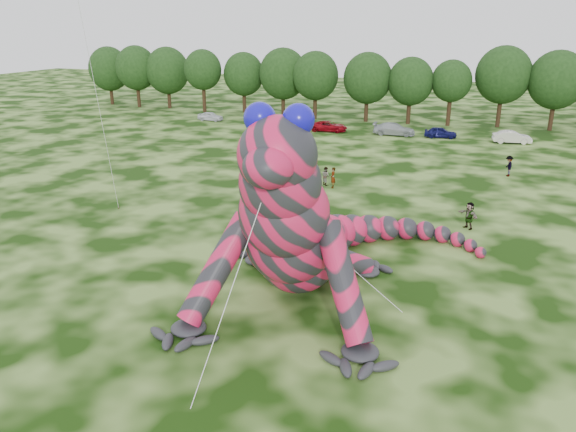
% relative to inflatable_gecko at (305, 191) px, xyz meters
% --- Properties ---
extents(ground, '(240.00, 240.00, 0.00)m').
position_rel_inflatable_gecko_xyz_m(ground, '(1.81, -4.84, -5.11)').
color(ground, '#16330A').
rests_on(ground, ground).
extents(inflatable_gecko, '(19.16, 22.06, 10.23)m').
position_rel_inflatable_gecko_xyz_m(inflatable_gecko, '(0.00, 0.00, 0.00)').
color(inflatable_gecko, '#CB1A49').
rests_on(inflatable_gecko, ground).
extents(tree_0, '(6.91, 6.22, 9.51)m').
position_rel_inflatable_gecko_xyz_m(tree_0, '(-52.75, 54.40, -0.36)').
color(tree_0, black).
rests_on(tree_0, ground).
extents(tree_1, '(6.74, 6.07, 9.81)m').
position_rel_inflatable_gecko_xyz_m(tree_1, '(-46.54, 53.22, -0.21)').
color(tree_1, black).
rests_on(tree_1, ground).
extents(tree_2, '(7.04, 6.34, 9.64)m').
position_rel_inflatable_gecko_xyz_m(tree_2, '(-41.21, 53.93, -0.29)').
color(tree_2, black).
rests_on(tree_2, ground).
extents(tree_3, '(5.81, 5.23, 9.44)m').
position_rel_inflatable_gecko_xyz_m(tree_3, '(-33.91, 52.23, -0.39)').
color(tree_3, black).
rests_on(tree_3, ground).
extents(tree_4, '(6.22, 5.60, 9.06)m').
position_rel_inflatable_gecko_xyz_m(tree_4, '(-27.83, 53.88, -0.59)').
color(tree_4, black).
rests_on(tree_4, ground).
extents(tree_5, '(7.16, 6.44, 9.80)m').
position_rel_inflatable_gecko_xyz_m(tree_5, '(-21.31, 53.60, -0.22)').
color(tree_5, black).
rests_on(tree_5, ground).
extents(tree_6, '(6.52, 5.86, 9.49)m').
position_rel_inflatable_gecko_xyz_m(tree_6, '(-15.75, 51.85, -0.37)').
color(tree_6, black).
rests_on(tree_6, ground).
extents(tree_7, '(6.68, 6.01, 9.48)m').
position_rel_inflatable_gecko_xyz_m(tree_7, '(-8.27, 51.97, -0.38)').
color(tree_7, black).
rests_on(tree_7, ground).
extents(tree_8, '(6.14, 5.53, 8.94)m').
position_rel_inflatable_gecko_xyz_m(tree_8, '(-2.41, 52.15, -0.64)').
color(tree_8, black).
rests_on(tree_8, ground).
extents(tree_9, '(5.27, 4.74, 8.68)m').
position_rel_inflatable_gecko_xyz_m(tree_9, '(2.88, 52.51, -0.78)').
color(tree_9, black).
rests_on(tree_9, ground).
extents(tree_10, '(7.09, 6.38, 10.50)m').
position_rel_inflatable_gecko_xyz_m(tree_10, '(9.21, 53.74, 0.14)').
color(tree_10, black).
rests_on(tree_10, ground).
extents(tree_11, '(7.01, 6.31, 10.07)m').
position_rel_inflatable_gecko_xyz_m(tree_11, '(15.60, 53.36, -0.08)').
color(tree_11, black).
rests_on(tree_11, ground).
extents(car_0, '(3.70, 1.58, 1.25)m').
position_rel_inflatable_gecko_xyz_m(car_0, '(-29.15, 45.07, -4.49)').
color(car_0, silver).
rests_on(car_0, ground).
extents(car_1, '(4.70, 2.14, 1.50)m').
position_rel_inflatable_gecko_xyz_m(car_1, '(-20.72, 44.92, -4.37)').
color(car_1, black).
rests_on(car_1, ground).
extents(car_2, '(4.79, 2.38, 1.30)m').
position_rel_inflatable_gecko_xyz_m(car_2, '(-11.04, 42.86, -4.46)').
color(car_2, maroon).
rests_on(car_2, ground).
extents(car_3, '(5.24, 2.38, 1.49)m').
position_rel_inflatable_gecko_xyz_m(car_3, '(-2.78, 43.28, -4.37)').
color(car_3, '#A1A7AA').
rests_on(car_3, ground).
extents(car_4, '(4.00, 1.98, 1.31)m').
position_rel_inflatable_gecko_xyz_m(car_4, '(2.82, 43.46, -4.46)').
color(car_4, '#0E1047').
rests_on(car_4, ground).
extents(car_5, '(4.45, 2.09, 1.41)m').
position_rel_inflatable_gecko_xyz_m(car_5, '(10.88, 42.98, -4.41)').
color(car_5, silver).
rests_on(car_5, ground).
extents(spectator_0, '(0.59, 0.74, 1.76)m').
position_rel_inflatable_gecko_xyz_m(spectator_0, '(-3.49, 18.02, -4.23)').
color(spectator_0, gray).
rests_on(spectator_0, ground).
extents(spectator_2, '(0.94, 1.34, 1.88)m').
position_rel_inflatable_gecko_xyz_m(spectator_2, '(10.41, 27.15, -4.17)').
color(spectator_2, gray).
rests_on(spectator_2, ground).
extents(spectator_1, '(0.98, 0.95, 1.59)m').
position_rel_inflatable_gecko_xyz_m(spectator_1, '(-4.31, 18.68, -4.32)').
color(spectator_1, gray).
rests_on(spectator_1, ground).
extents(spectator_5, '(1.62, 1.59, 1.86)m').
position_rel_inflatable_gecko_xyz_m(spectator_5, '(7.82, 11.64, -4.19)').
color(spectator_5, gray).
rests_on(spectator_5, ground).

